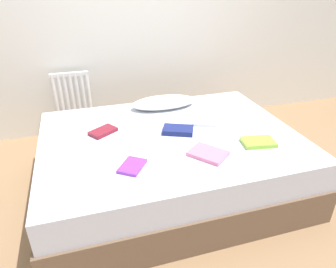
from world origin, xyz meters
TOP-DOWN VIEW (x-y plane):
  - ground_plane at (0.00, 0.00)m, footprint 8.00×8.00m
  - bed at (0.00, 0.00)m, footprint 2.00×1.50m
  - radiator at (-0.71, 1.20)m, footprint 0.38×0.04m
  - pillow at (0.11, 0.54)m, footprint 0.60×0.27m
  - textbook_navy at (0.07, 0.02)m, footprint 0.27×0.23m
  - textbook_pink at (0.16, -0.37)m, footprint 0.30×0.31m
  - textbook_white at (0.34, 0.11)m, footprint 0.24×0.23m
  - textbook_purple at (-0.37, -0.36)m, footprint 0.22×0.23m
  - textbook_lime at (0.58, -0.33)m, footprint 0.25×0.19m
  - textbook_maroon at (-0.49, 0.18)m, footprint 0.24×0.22m

SIDE VIEW (x-z plane):
  - ground_plane at x=0.00m, z-range 0.00..0.00m
  - bed at x=0.00m, z-range 0.00..0.50m
  - radiator at x=-0.71m, z-range 0.13..0.72m
  - textbook_purple at x=-0.37m, z-range 0.50..0.52m
  - textbook_pink at x=0.16m, z-range 0.50..0.53m
  - textbook_white at x=0.34m, z-range 0.50..0.53m
  - textbook_maroon at x=-0.49m, z-range 0.50..0.53m
  - textbook_lime at x=0.58m, z-range 0.50..0.53m
  - textbook_navy at x=0.07m, z-range 0.50..0.54m
  - pillow at x=0.11m, z-range 0.50..0.60m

